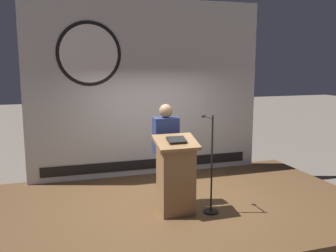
{
  "coord_description": "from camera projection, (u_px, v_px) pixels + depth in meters",
  "views": [
    {
      "loc": [
        -1.99,
        -5.64,
        2.63
      ],
      "look_at": [
        -0.16,
        0.05,
        1.62
      ],
      "focal_mm": 40.28,
      "sensor_mm": 36.0,
      "label": 1
    }
  ],
  "objects": [
    {
      "name": "podium",
      "position": [
        176.0,
        177.0,
        5.8
      ],
      "size": [
        0.64,
        0.49,
        1.22
      ],
      "color": "olive",
      "rests_on": "stage_platform"
    },
    {
      "name": "microphone_stand",
      "position": [
        210.0,
        178.0,
        5.87
      ],
      "size": [
        0.24,
        0.5,
        1.54
      ],
      "color": "black",
      "rests_on": "stage_platform"
    },
    {
      "name": "ground_plane",
      "position": [
        178.0,
        221.0,
        6.33
      ],
      "size": [
        40.0,
        40.0,
        0.0
      ],
      "primitive_type": "plane",
      "color": "#6B6056"
    },
    {
      "name": "banner_display",
      "position": [
        147.0,
        89.0,
        7.7
      ],
      "size": [
        4.88,
        0.12,
        3.59
      ],
      "color": "silver",
      "rests_on": "stage_platform"
    },
    {
      "name": "speaker_person",
      "position": [
        166.0,
        153.0,
        6.2
      ],
      "size": [
        0.4,
        0.26,
        1.66
      ],
      "color": "black",
      "rests_on": "stage_platform"
    },
    {
      "name": "stage_platform",
      "position": [
        178.0,
        212.0,
        6.3
      ],
      "size": [
        6.4,
        4.0,
        0.3
      ],
      "primitive_type": "cube",
      "color": "brown",
      "rests_on": "ground"
    }
  ]
}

